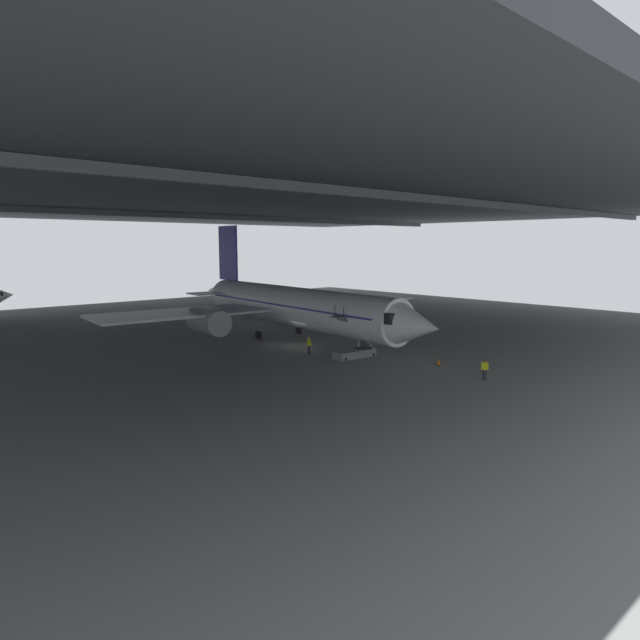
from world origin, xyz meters
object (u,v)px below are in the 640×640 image
at_px(crew_worker_near_nose, 485,368).
at_px(crew_worker_by_stairs, 309,344).
at_px(traffic_cone_orange, 439,362).
at_px(boarding_stairs, 354,349).
at_px(airplane_main, 291,306).

xyz_separation_m(crew_worker_near_nose, crew_worker_by_stairs, (-3.54, 16.31, 0.04)).
bearing_deg(traffic_cone_orange, boarding_stairs, 113.24).
relative_size(crew_worker_near_nose, crew_worker_by_stairs, 0.97).
distance_m(boarding_stairs, crew_worker_by_stairs, 4.36).
bearing_deg(crew_worker_near_nose, crew_worker_by_stairs, 102.26).
xyz_separation_m(boarding_stairs, crew_worker_near_nose, (1.34, -12.56, 0.16)).
bearing_deg(traffic_cone_orange, airplane_main, 94.48).
bearing_deg(airplane_main, traffic_cone_orange, -85.52).
distance_m(crew_worker_by_stairs, traffic_cone_orange, 12.11).
xyz_separation_m(crew_worker_near_nose, traffic_cone_orange, (1.72, 5.43, -0.62)).
height_order(airplane_main, traffic_cone_orange, airplane_main).
height_order(airplane_main, crew_worker_near_nose, airplane_main).
xyz_separation_m(airplane_main, crew_worker_by_stairs, (-3.83, -7.41, -2.71)).
distance_m(crew_worker_near_nose, traffic_cone_orange, 5.73).
xyz_separation_m(boarding_stairs, crew_worker_by_stairs, (-2.20, 3.75, 0.20)).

